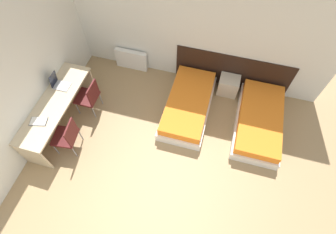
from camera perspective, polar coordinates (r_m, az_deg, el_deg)
The scene contains 13 objects.
ground_plane at distance 4.99m, azimuth -6.71°, elevation -22.59°, with size 20.00×20.00×0.00m, color #9E7F56.
wall_back at distance 5.65m, azimuth 4.79°, elevation 18.36°, with size 6.05×0.05×2.70m.
wall_left at distance 5.44m, azimuth -27.77°, elevation 9.12°, with size 0.05×4.63×2.70m.
headboard_panel at distance 6.18m, azimuth 13.73°, elevation 9.59°, with size 2.58×0.03×0.92m.
bed_near_window at distance 5.77m, azimuth 4.40°, elevation 2.66°, with size 0.94×1.89×0.40m.
bed_near_door at distance 5.85m, azimuth 19.20°, elevation -0.80°, with size 0.94×1.89×0.40m.
nightstand at distance 6.20m, azimuth 13.01°, elevation 6.71°, with size 0.45×0.37×0.45m.
radiator at distance 6.60m, azimuth -7.96°, elevation 12.28°, with size 0.78×0.12×0.53m.
desk at distance 5.70m, azimuth -23.14°, elevation 1.98°, with size 0.62×2.08×0.74m.
chair_near_laptop at distance 5.79m, azimuth -16.83°, elevation 4.36°, with size 0.44×0.44×0.86m.
chair_near_notebook at distance 5.38m, azimuth -21.12°, elevation -3.82°, with size 0.49×0.49×0.86m.
laptop at distance 5.76m, azimuth -22.63°, elevation 6.73°, with size 0.33×0.24×0.33m.
open_notebook at distance 5.43m, azimuth -26.36°, elevation -0.85°, with size 0.35×0.26×0.02m.
Camera 1 is at (0.75, -0.68, 4.89)m, focal length 28.00 mm.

